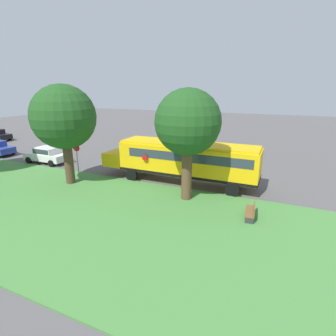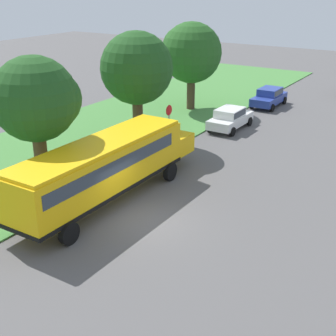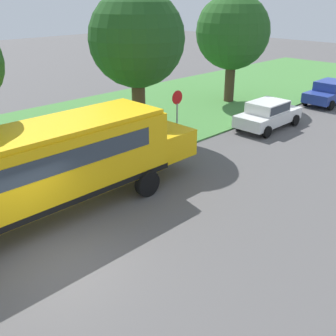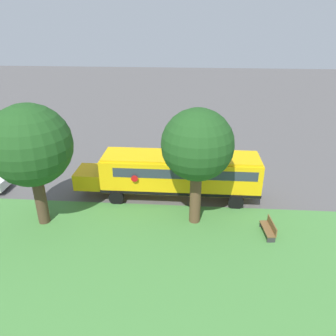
# 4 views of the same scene
# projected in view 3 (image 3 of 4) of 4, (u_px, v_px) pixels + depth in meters

# --- Properties ---
(ground_plane) EXTENTS (120.00, 120.00, 0.00)m
(ground_plane) POSITION_uv_depth(u_px,v_px,m) (62.00, 266.00, 11.01)
(ground_plane) COLOR #565454
(school_bus) EXTENTS (2.84, 12.42, 3.16)m
(school_bus) POSITION_uv_depth(u_px,v_px,m) (28.00, 169.00, 12.43)
(school_bus) COLOR yellow
(school_bus) RESTS_ON ground
(car_white_nearest) EXTENTS (2.02, 4.40, 1.56)m
(car_white_nearest) POSITION_uv_depth(u_px,v_px,m) (268.00, 113.00, 22.09)
(car_white_nearest) COLOR silver
(car_white_nearest) RESTS_ON ground
(car_blue_middle) EXTENTS (2.02, 4.40, 1.56)m
(car_blue_middle) POSITION_uv_depth(u_px,v_px,m) (330.00, 91.00, 27.14)
(car_blue_middle) COLOR #283D93
(car_blue_middle) RESTS_ON ground
(oak_tree_roadside_mid) EXTENTS (4.60, 4.60, 7.37)m
(oak_tree_roadside_mid) POSITION_uv_depth(u_px,v_px,m) (138.00, 39.00, 18.71)
(oak_tree_roadside_mid) COLOR #4C3826
(oak_tree_roadside_mid) RESTS_ON ground
(oak_tree_far_end) EXTENTS (4.89, 4.89, 7.17)m
(oak_tree_far_end) POSITION_uv_depth(u_px,v_px,m) (230.00, 31.00, 26.02)
(oak_tree_far_end) COLOR #4C3826
(oak_tree_far_end) RESTS_ON ground
(stop_sign) EXTENTS (0.08, 0.68, 2.74)m
(stop_sign) POSITION_uv_depth(u_px,v_px,m) (177.00, 111.00, 19.35)
(stop_sign) COLOR gray
(stop_sign) RESTS_ON ground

